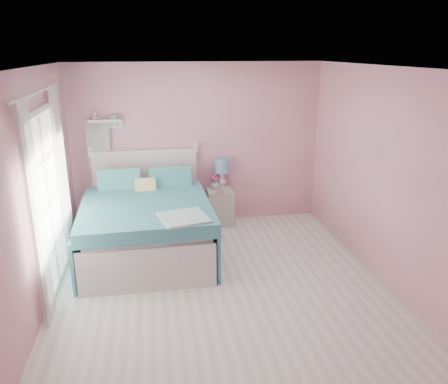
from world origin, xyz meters
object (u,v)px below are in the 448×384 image
object	(u,v)px
bed	(147,225)
vase	(215,184)
table_lamp	(222,168)
teacup	(220,191)
nightstand	(220,207)

from	to	relation	value
bed	vase	bearing A→B (deg)	38.22
table_lamp	vase	size ratio (longest dim) A/B	3.17
table_lamp	vase	distance (m)	0.30
bed	teacup	world-z (taller)	bed
vase	teacup	distance (m)	0.22
nightstand	vase	bearing A→B (deg)	141.05
teacup	vase	bearing A→B (deg)	100.76
table_lamp	teacup	bearing A→B (deg)	-106.83
bed	teacup	distance (m)	1.38
table_lamp	nightstand	bearing A→B (deg)	-118.27
bed	vase	distance (m)	1.47
table_lamp	teacup	distance (m)	0.41
bed	teacup	xyz separation A→B (m)	(1.16, 0.71, 0.22)
nightstand	table_lamp	xyz separation A→B (m)	(0.05, 0.09, 0.65)
vase	bed	bearing A→B (deg)	-140.28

